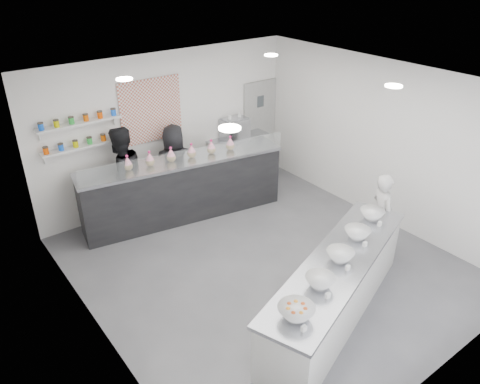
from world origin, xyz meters
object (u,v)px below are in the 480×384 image
espresso_machine (235,129)px  prep_counter (336,288)px  espresso_ledge (238,159)px  staff_left (122,177)px  staff_right (175,167)px  woman_prep (381,215)px  back_bar (184,189)px

espresso_machine → prep_counter: bearing=-108.4°
prep_counter → espresso_ledge: espresso_ledge is taller
prep_counter → staff_left: size_ratio=1.80×
prep_counter → staff_right: bearing=72.2°
espresso_ledge → woman_prep: size_ratio=0.93×
staff_left → staff_right: size_ratio=1.12×
prep_counter → staff_right: (-0.16, 4.11, 0.39)m
prep_counter → staff_left: (-1.26, 4.12, 0.49)m
staff_left → staff_right: staff_left is taller
espresso_machine → espresso_ledge: bearing=0.0°
back_bar → espresso_ledge: (1.78, 0.64, -0.08)m
back_bar → espresso_machine: espresso_machine is taller
espresso_ledge → espresso_machine: espresso_machine is taller
back_bar → espresso_ledge: back_bar is taller
espresso_machine → staff_left: (-2.69, -0.18, -0.30)m
espresso_ledge → prep_counter: bearing=-109.5°
woman_prep → staff_left: staff_left is taller
staff_right → woman_prep: bearing=140.6°
back_bar → woman_prep: bearing=-47.6°
staff_right → espresso_machine: bearing=-150.6°
espresso_machine → woman_prep: size_ratio=0.38×
prep_counter → woman_prep: bearing=-0.6°
prep_counter → staff_left: 4.34m
espresso_machine → staff_left: size_ratio=0.29×
back_bar → espresso_machine: size_ratio=6.91×
woman_prep → staff_right: bearing=50.5°
staff_right → espresso_ledge: bearing=-150.9°
staff_left → woman_prep: bearing=117.0°
woman_prep → back_bar: bearing=55.2°
prep_counter → espresso_machine: (1.43, 4.30, 0.78)m
staff_right → back_bar: bearing=100.3°
espresso_machine → staff_right: bearing=-173.2°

